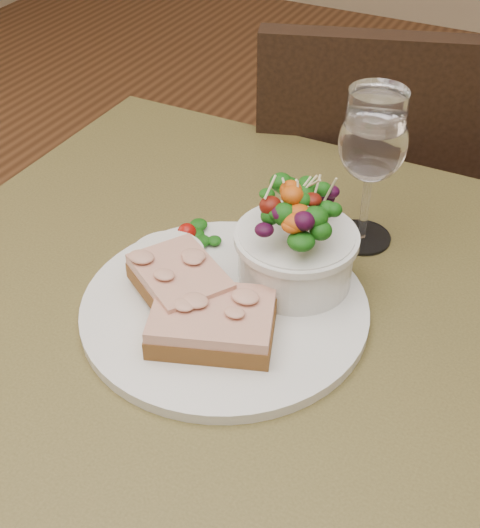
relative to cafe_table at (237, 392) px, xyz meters
The scene contains 9 objects.
cafe_table is the anchor object (origin of this frame).
chair_far 0.72m from the cafe_table, 92.62° to the left, with size 0.53×0.53×0.90m.
dinner_plate 0.11m from the cafe_table, 150.78° to the left, with size 0.30×0.30×0.01m, color white.
sandwich_front 0.13m from the cafe_table, 104.84° to the right, with size 0.14×0.12×0.03m.
sandwich_back 0.15m from the cafe_table, behind, with size 0.13×0.12×0.03m.
ramekin 0.16m from the cafe_table, 166.89° to the left, with size 0.07×0.07×0.04m.
salad_bowl 0.19m from the cafe_table, 70.96° to the left, with size 0.12×0.12×0.13m.
garnish 0.19m from the cafe_table, 136.44° to the left, with size 0.05×0.04×0.02m.
wine_glass 0.31m from the cafe_table, 72.78° to the left, with size 0.08×0.08×0.18m.
Camera 1 is at (0.26, -0.49, 1.27)m, focal length 50.00 mm.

